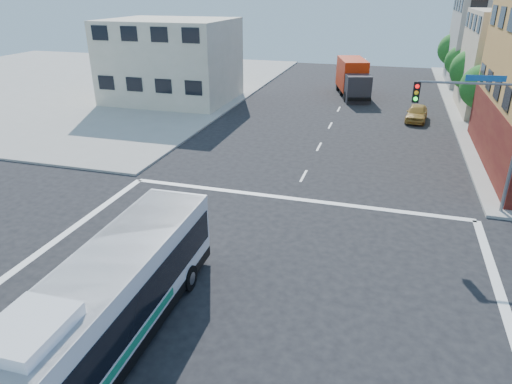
% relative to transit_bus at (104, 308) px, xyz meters
% --- Properties ---
extents(ground, '(120.00, 120.00, 0.00)m').
position_rel_transit_bus_xyz_m(ground, '(3.11, 3.57, -1.69)').
color(ground, black).
rests_on(ground, ground).
extents(sidewalk_nw, '(50.00, 50.00, 0.15)m').
position_rel_transit_bus_xyz_m(sidewalk_nw, '(-31.89, 38.57, -1.61)').
color(sidewalk_nw, gray).
rests_on(sidewalk_nw, ground).
extents(building_east_far, '(12.06, 10.06, 10.00)m').
position_rel_transit_bus_xyz_m(building_east_far, '(20.09, 51.55, 3.32)').
color(building_east_far, gray).
rests_on(building_east_far, ground).
extents(building_west, '(12.06, 10.06, 8.00)m').
position_rel_transit_bus_xyz_m(building_west, '(-13.90, 33.55, 2.32)').
color(building_west, beige).
rests_on(building_west, ground).
extents(signal_mast_ne, '(7.91, 1.13, 8.07)m').
position_rel_transit_bus_xyz_m(signal_mast_ne, '(12.19, 14.19, 3.29)').
color(signal_mast_ne, slate).
rests_on(signal_mast_ne, ground).
extents(street_tree_a, '(3.60, 3.60, 5.53)m').
position_rel_transit_bus_xyz_m(street_tree_a, '(15.02, 31.49, 1.90)').
color(street_tree_a, '#392714').
rests_on(street_tree_a, ground).
extents(street_tree_b, '(3.80, 3.80, 5.79)m').
position_rel_transit_bus_xyz_m(street_tree_b, '(15.02, 39.49, 2.06)').
color(street_tree_b, '#392714').
rests_on(street_tree_b, ground).
extents(street_tree_c, '(3.40, 3.40, 5.29)m').
position_rel_transit_bus_xyz_m(street_tree_c, '(15.02, 47.49, 1.77)').
color(street_tree_c, '#392714').
rests_on(street_tree_c, ground).
extents(street_tree_d, '(4.00, 4.00, 6.03)m').
position_rel_transit_bus_xyz_m(street_tree_d, '(15.02, 55.49, 2.19)').
color(street_tree_d, '#392714').
rests_on(street_tree_d, ground).
extents(transit_bus, '(2.79, 11.71, 3.45)m').
position_rel_transit_bus_xyz_m(transit_bus, '(0.00, 0.00, 0.00)').
color(transit_bus, black).
rests_on(transit_bus, ground).
extents(box_truck, '(4.52, 8.76, 3.79)m').
position_rel_transit_bus_xyz_m(box_truck, '(3.71, 40.99, 0.15)').
color(box_truck, '#27262C').
rests_on(box_truck, ground).
extents(parked_car, '(2.13, 4.31, 1.41)m').
position_rel_transit_bus_xyz_m(parked_car, '(10.16, 32.22, -0.98)').
color(parked_car, '#BC903B').
rests_on(parked_car, ground).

